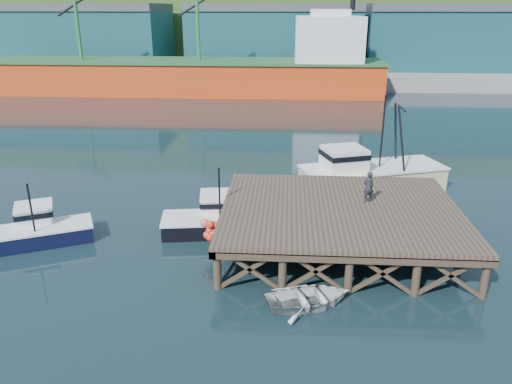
# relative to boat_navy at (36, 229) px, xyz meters

# --- Properties ---
(ground) EXTENTS (300.00, 300.00, 0.00)m
(ground) POSITION_rel_boat_navy_xyz_m (10.38, 0.67, -0.71)
(ground) COLOR black
(ground) RESTS_ON ground
(wharf) EXTENTS (12.00, 10.00, 2.62)m
(wharf) POSITION_rel_boat_navy_xyz_m (15.88, 0.48, 1.23)
(wharf) COLOR brown
(wharf) RESTS_ON ground
(far_quay) EXTENTS (160.00, 40.00, 2.00)m
(far_quay) POSITION_rel_boat_navy_xyz_m (10.38, 70.67, 0.29)
(far_quay) COLOR gray
(far_quay) RESTS_ON ground
(warehouse_left) EXTENTS (32.00, 16.00, 9.00)m
(warehouse_left) POSITION_rel_boat_navy_xyz_m (-24.62, 65.67, 5.79)
(warehouse_left) COLOR #1A4F56
(warehouse_left) RESTS_ON far_quay
(warehouse_mid) EXTENTS (28.00, 16.00, 9.00)m
(warehouse_mid) POSITION_rel_boat_navy_xyz_m (10.38, 65.67, 5.79)
(warehouse_mid) COLOR #1A4F56
(warehouse_mid) RESTS_ON far_quay
(warehouse_right) EXTENTS (30.00, 16.00, 9.00)m
(warehouse_right) POSITION_rel_boat_navy_xyz_m (40.38, 65.67, 5.79)
(warehouse_right) COLOR #1A4F56
(warehouse_right) RESTS_ON far_quay
(cargo_ship) EXTENTS (55.50, 10.00, 13.75)m
(cargo_ship) POSITION_rel_boat_navy_xyz_m (1.91, 48.67, 2.60)
(cargo_ship) COLOR #DE4214
(cargo_ship) RESTS_ON ground
(hillside) EXTENTS (220.00, 50.00, 22.00)m
(hillside) POSITION_rel_boat_navy_xyz_m (10.38, 100.67, 10.29)
(hillside) COLOR #2D511E
(hillside) RESTS_ON ground
(boat_navy) EXTENTS (5.97, 4.29, 3.52)m
(boat_navy) POSITION_rel_boat_navy_xyz_m (0.00, 0.00, 0.00)
(boat_navy) COLOR black
(boat_navy) RESTS_ON ground
(boat_black) EXTENTS (6.61, 5.50, 3.92)m
(boat_black) POSITION_rel_boat_navy_xyz_m (9.48, 2.09, 0.01)
(boat_black) COLOR black
(boat_black) RESTS_ON ground
(trawler) EXTENTS (10.19, 6.25, 6.43)m
(trawler) POSITION_rel_boat_navy_xyz_m (18.65, 9.28, 0.62)
(trawler) COLOR beige
(trawler) RESTS_ON ground
(dinghy) EXTENTS (4.22, 3.54, 0.75)m
(dinghy) POSITION_rel_boat_navy_xyz_m (14.13, -5.13, -0.33)
(dinghy) COLOR silver
(dinghy) RESTS_ON ground
(dockworker) EXTENTS (0.70, 0.58, 1.65)m
(dockworker) POSITION_rel_boat_navy_xyz_m (17.34, 1.48, 2.24)
(dockworker) COLOR black
(dockworker) RESTS_ON wharf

